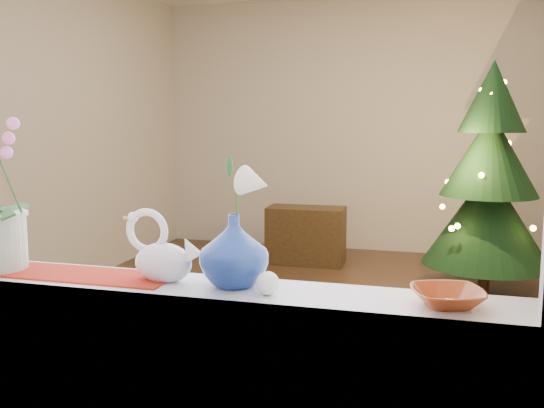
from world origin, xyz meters
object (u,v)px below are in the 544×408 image
Objects in this scene: swan at (163,247)px; blue_vase at (234,245)px; paperweight at (267,283)px; amber_dish at (448,298)px; side_table at (306,235)px; xmas_tree at (489,177)px.

swan is 0.24m from blue_vase.
amber_dish is (0.51, 0.04, -0.01)m from paperweight.
paperweight is 0.42× the size of amber_dish.
side_table is (-0.66, 4.05, -0.77)m from blue_vase.
swan is at bearing -109.05° from xmas_tree.
blue_vase is at bearing -18.82° from swan.
swan is at bearing -177.09° from blue_vase.
swan is 0.37m from paperweight.
amber_dish is (0.87, -0.02, -0.09)m from swan.
blue_vase is 4.17m from side_table.
side_table is at bearing 162.77° from xmas_tree.
blue_vase is 0.14× the size of xmas_tree.
xmas_tree is 2.53× the size of side_table.
paperweight is (0.36, -0.06, -0.07)m from swan.
blue_vase is (0.23, 0.01, 0.02)m from swan.
swan is 3.66× the size of paperweight.
paperweight is (0.13, -0.07, -0.09)m from blue_vase.
amber_dish reaches higher than side_table.
swan is 0.88m from amber_dish.
xmas_tree reaches higher than swan.
paperweight is at bearing -28.32° from blue_vase.
paperweight is at bearing -176.00° from amber_dish.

